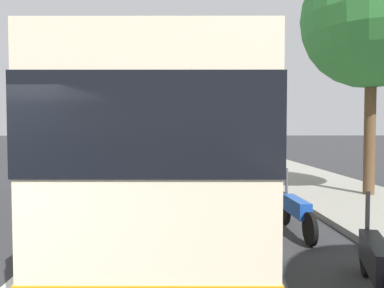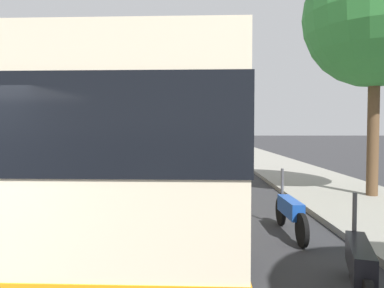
{
  "view_description": "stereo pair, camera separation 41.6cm",
  "coord_description": "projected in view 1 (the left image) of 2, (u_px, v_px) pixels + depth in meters",
  "views": [
    {
      "loc": [
        -2.9,
        -2.3,
        2.11
      ],
      "look_at": [
        7.89,
        -2.67,
        1.65
      ],
      "focal_mm": 34.01,
      "sensor_mm": 36.0,
      "label": 1
    },
    {
      "loc": [
        -2.91,
        -2.71,
        2.11
      ],
      "look_at": [
        7.89,
        -2.67,
        1.65
      ],
      "focal_mm": 34.01,
      "sensor_mm": 36.0,
      "label": 2
    }
  ],
  "objects": [
    {
      "name": "sidewalk_curb",
      "position": [
        320.0,
        185.0,
        13.14
      ],
      "size": [
        110.0,
        3.6,
        0.14
      ],
      "primitive_type": "cube",
      "color": "gray",
      "rests_on": "ground"
    },
    {
      "name": "motorcycle_by_tree",
      "position": [
        376.0,
        262.0,
        4.5
      ],
      "size": [
        2.02,
        0.73,
        1.23
      ],
      "rotation": [
        0.0,
        0.0,
        -0.32
      ],
      "color": "black",
      "rests_on": "ground"
    },
    {
      "name": "car_oncoming",
      "position": [
        135.0,
        143.0,
        36.61
      ],
      "size": [
        4.39,
        2.06,
        1.5
      ],
      "rotation": [
        0.0,
        0.0,
        3.07
      ],
      "color": "gold",
      "rests_on": "ground"
    },
    {
      "name": "motorcycle_nearest_curb",
      "position": [
        296.0,
        211.0,
        7.29
      ],
      "size": [
        2.1,
        0.26,
        1.25
      ],
      "rotation": [
        0.0,
        0.0,
        0.02
      ],
      "color": "black",
      "rests_on": "ground"
    },
    {
      "name": "car_far_distant",
      "position": [
        148.0,
        139.0,
        53.42
      ],
      "size": [
        4.32,
        2.15,
        1.39
      ],
      "rotation": [
        0.0,
        0.0,
        3.08
      ],
      "color": "navy",
      "rests_on": "ground"
    },
    {
      "name": "lane_divider_line",
      "position": [
        115.0,
        188.0,
        12.89
      ],
      "size": [
        110.0,
        0.16,
        0.01
      ],
      "primitive_type": "cube",
      "color": "silver",
      "rests_on": "ground"
    },
    {
      "name": "car_behind_bus",
      "position": [
        180.0,
        144.0,
        32.16
      ],
      "size": [
        4.19,
        1.98,
        1.52
      ],
      "rotation": [
        0.0,
        0.0,
        -0.05
      ],
      "color": "gold",
      "rests_on": "ground"
    },
    {
      "name": "coach_bus",
      "position": [
        177.0,
        142.0,
        9.34
      ],
      "size": [
        12.3,
        2.93,
        3.1
      ],
      "rotation": [
        0.0,
        0.0,
        -0.04
      ],
      "color": "beige",
      "rests_on": "ground"
    },
    {
      "name": "roadside_tree_mid_block",
      "position": [
        372.0,
        19.0,
        10.72
      ],
      "size": [
        4.11,
        4.11,
        7.43
      ],
      "color": "brown",
      "rests_on": "ground"
    }
  ]
}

